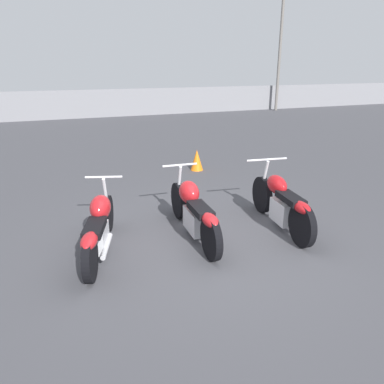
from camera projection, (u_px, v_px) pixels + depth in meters
ground_plane at (207, 246)px, 5.59m from camera, size 60.00×60.00×0.00m
fence_back at (87, 104)px, 18.49m from camera, size 40.00×0.04×1.37m
light_pole_right at (281, 30)px, 20.44m from camera, size 0.70×0.35×7.28m
motorcycle_slot_0 at (99, 226)px, 5.25m from camera, size 0.84×2.03×0.95m
motorcycle_slot_1 at (194, 211)px, 5.75m from camera, size 0.59×2.21×0.99m
motorcycle_slot_2 at (282, 203)px, 6.06m from camera, size 0.74×2.06×1.02m
traffic_cone_near at (197, 160)px, 9.49m from camera, size 0.32×0.32×0.52m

